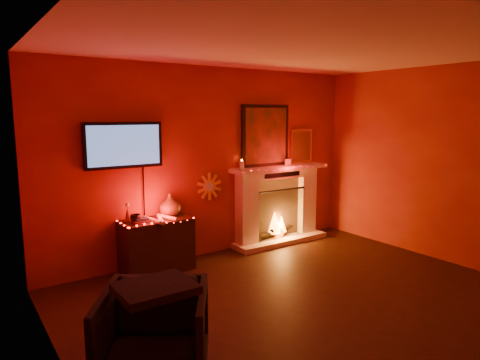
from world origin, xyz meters
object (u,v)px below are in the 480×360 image
at_px(console_table, 157,241).
at_px(armchair, 154,336).
at_px(fireplace, 277,197).
at_px(tv, 124,145).
at_px(sunburst_clock, 209,187).

xyz_separation_m(console_table, armchair, (-0.98, -2.18, -0.03)).
height_order(console_table, armchair, console_table).
distance_m(fireplace, armchair, 3.87).
bearing_deg(console_table, tv, 150.19).
distance_m(fireplace, console_table, 2.14).
bearing_deg(armchair, sunburst_clock, 83.95).
bearing_deg(tv, fireplace, -1.50).
relative_size(fireplace, console_table, 2.20).
bearing_deg(sunburst_clock, armchair, -128.38).
height_order(sunburst_clock, console_table, sunburst_clock).
distance_m(tv, armchair, 2.77).
height_order(fireplace, sunburst_clock, fireplace).
bearing_deg(tv, armchair, -105.35).
distance_m(tv, sunburst_clock, 1.41).
relative_size(console_table, armchair, 1.22).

